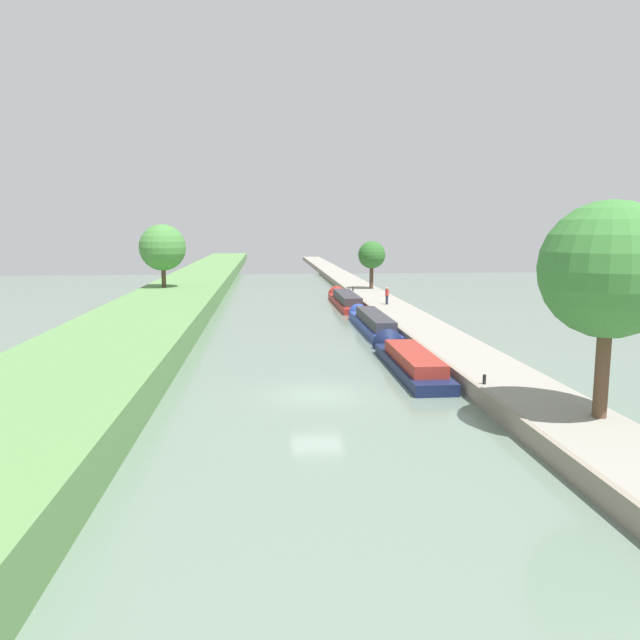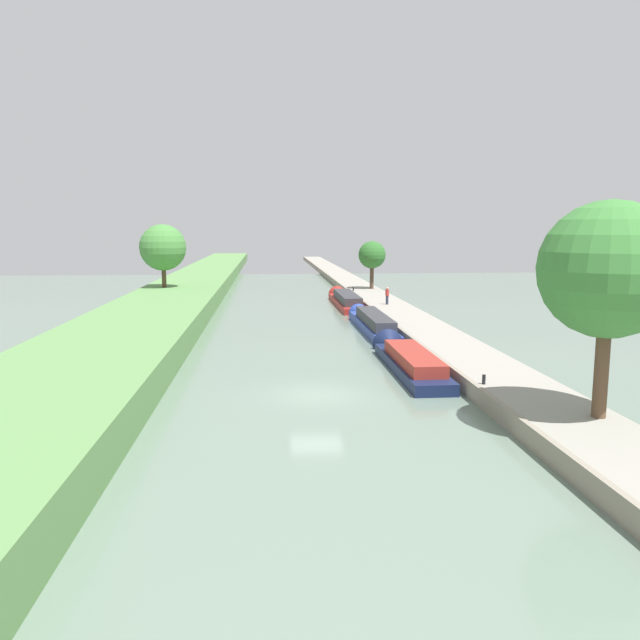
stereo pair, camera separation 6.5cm
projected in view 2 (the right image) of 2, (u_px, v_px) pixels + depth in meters
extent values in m
plane|color=slate|center=(317.00, 395.00, 29.42)|extent=(160.00, 160.00, 0.00)
cube|color=#5B894C|center=(69.00, 382.00, 28.31)|extent=(8.35, 260.00, 1.76)
cube|color=gray|center=(504.00, 383.00, 30.15)|extent=(3.94, 260.00, 0.80)
cube|color=gray|center=(463.00, 383.00, 29.97)|extent=(0.25, 260.00, 0.85)
cube|color=#141E42|center=(411.00, 366.00, 34.16)|extent=(2.17, 10.76, 0.61)
cube|color=maroon|center=(414.00, 357.00, 33.54)|extent=(1.78, 7.53, 0.65)
cone|color=#141E42|center=(390.00, 346.00, 40.10)|extent=(2.06, 1.30, 2.06)
cube|color=#283D93|center=(373.00, 327.00, 47.67)|extent=(1.85, 13.57, 0.68)
cube|color=#333338|center=(375.00, 319.00, 46.89)|extent=(1.52, 9.50, 0.80)
cone|color=#283D93|center=(359.00, 314.00, 54.90)|extent=(1.76, 1.11, 1.76)
cube|color=maroon|center=(346.00, 303.00, 63.38)|extent=(2.14, 14.18, 0.59)
cube|color=#333338|center=(347.00, 297.00, 62.58)|extent=(1.75, 9.92, 0.81)
cone|color=maroon|center=(338.00, 295.00, 71.00)|extent=(2.03, 1.28, 2.03)
cylinder|color=brown|center=(602.00, 363.00, 23.02)|extent=(0.53, 0.53, 4.23)
sphere|color=#3D7F38|center=(608.00, 269.00, 22.50)|extent=(5.11, 5.11, 5.11)
cylinder|color=#4C3828|center=(372.00, 276.00, 73.15)|extent=(0.47, 0.47, 3.17)
sphere|color=#2D6628|center=(372.00, 255.00, 72.78)|extent=(3.26, 3.26, 3.26)
cylinder|color=#4C3828|center=(164.00, 274.00, 64.70)|extent=(0.47, 0.47, 2.88)
sphere|color=#47843D|center=(163.00, 248.00, 64.29)|extent=(4.87, 4.87, 4.87)
cylinder|color=#282D42|center=(387.00, 300.00, 58.12)|extent=(0.26, 0.26, 0.82)
cylinder|color=#B22D28|center=(387.00, 293.00, 58.02)|extent=(0.34, 0.34, 0.62)
sphere|color=tan|center=(387.00, 288.00, 57.96)|extent=(0.22, 0.22, 0.22)
cylinder|color=black|center=(484.00, 379.00, 28.25)|extent=(0.16, 0.16, 0.45)
cylinder|color=black|center=(353.00, 289.00, 70.78)|extent=(0.16, 0.16, 0.45)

